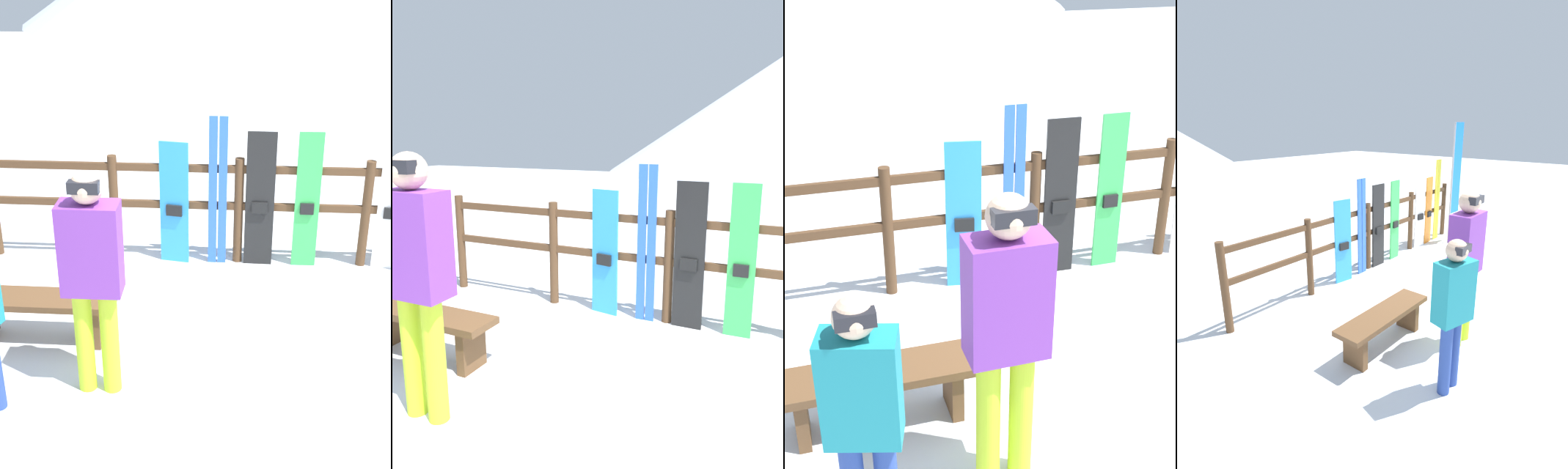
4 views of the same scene
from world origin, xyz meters
The scene contains 8 objects.
ground_plane centered at (0.00, 0.00, 0.00)m, with size 40.00×40.00×0.00m, color white.
fence centered at (0.00, 1.81, 0.71)m, with size 5.49×0.10×1.19m.
bench centered at (-1.70, 0.14, 0.32)m, with size 1.32×0.36×0.43m.
person_purple centered at (-1.06, -0.51, 1.07)m, with size 0.44×0.25×1.83m.
snowboard_blue centered at (-0.69, 1.75, 0.68)m, with size 0.31×0.10×1.37m.
ski_pair_blue centered at (-0.22, 1.76, 0.82)m, with size 0.19×0.02×1.64m.
snowboard_black_stripe centered at (0.22, 1.75, 0.74)m, with size 0.31×0.06×1.49m.
snowboard_green centered at (0.72, 1.75, 0.75)m, with size 0.26×0.06×1.50m.
Camera 2 is at (1.17, -2.63, 1.93)m, focal length 35.00 mm.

